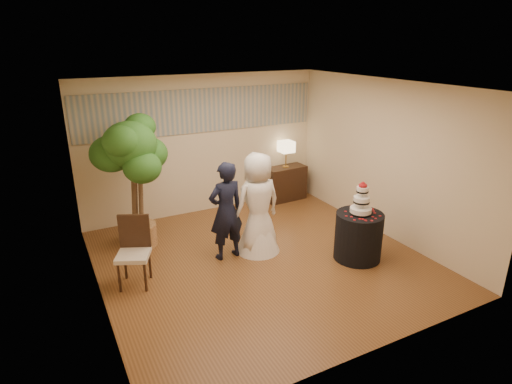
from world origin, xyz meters
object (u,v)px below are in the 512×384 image
groom (226,211)px  side_chair (133,253)px  cake_table (358,236)px  table_lamp (286,154)px  wedding_cake (362,198)px  console (285,183)px  ficus_tree (134,183)px  bride (258,203)px

groom → side_chair: 1.58m
cake_table → side_chair: 3.54m
table_lamp → cake_table: bearing=-97.2°
groom → wedding_cake: (1.89, -1.03, 0.24)m
groom → wedding_cake: 2.17m
table_lamp → groom: bearing=-140.4°
groom → cake_table: size_ratio=2.08×
groom → table_lamp: groom is taller
console → side_chair: bearing=-155.2°
table_lamp → side_chair: size_ratio=0.56×
console → cake_table: bearing=-100.5°
wedding_cake → ficus_tree: (-3.09, 2.13, 0.10)m
ficus_tree → console: bearing=12.6°
bride → console: 2.59m
wedding_cake → side_chair: size_ratio=0.52×
cake_table → ficus_tree: ficus_tree is taller
groom → side_chair: size_ratio=1.59×
cake_table → table_lamp: 3.00m
bride → table_lamp: bearing=-137.4°
groom → console: groom is taller
groom → wedding_cake: bearing=146.1°
cake_table → console: (0.37, 2.90, -0.01)m
cake_table → table_lamp: bearing=82.8°
ficus_tree → side_chair: bearing=-105.4°
ficus_tree → side_chair: 1.46m
cake_table → groom: bearing=151.4°
ficus_tree → groom: bearing=-42.5°
cake_table → table_lamp: table_lamp is taller
bride → ficus_tree: 2.11m
cake_table → wedding_cake: size_ratio=1.46×
console → table_lamp: size_ratio=1.58×
table_lamp → side_chair: (-3.80, -2.03, -0.53)m
side_chair → wedding_cake: bearing=10.3°
bride → wedding_cake: size_ratio=3.19×
groom → cake_table: 2.20m
wedding_cake → bride: bearing=143.1°
bride → cake_table: 1.73m
bride → console: (1.70, 1.90, -0.48)m
wedding_cake → groom: bearing=151.4°
bride → cake_table: size_ratio=2.18×
bride → wedding_cake: (1.33, -1.00, 0.20)m
table_lamp → side_chair: 4.34m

